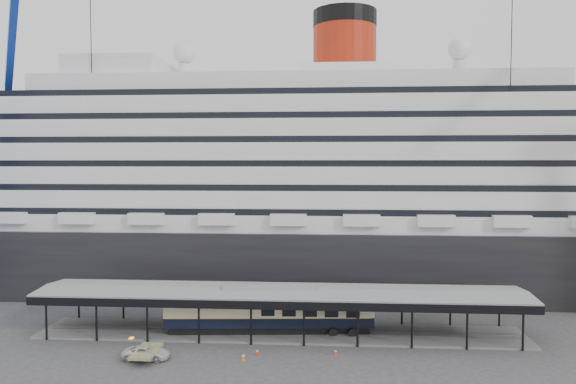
# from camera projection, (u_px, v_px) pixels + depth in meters

# --- Properties ---
(ground) EXTENTS (200.00, 200.00, 0.00)m
(ground) POSITION_uv_depth(u_px,v_px,m) (277.00, 348.00, 60.12)
(ground) COLOR #39393C
(ground) RESTS_ON ground
(cruise_ship) EXTENTS (130.00, 30.00, 43.90)m
(cruise_ship) POSITION_uv_depth(u_px,v_px,m) (295.00, 172.00, 91.03)
(cruise_ship) COLOR black
(cruise_ship) RESTS_ON ground
(platform_canopy) EXTENTS (56.00, 9.18, 5.30)m
(platform_canopy) POSITION_uv_depth(u_px,v_px,m) (281.00, 314.00, 64.98)
(platform_canopy) COLOR slate
(platform_canopy) RESTS_ON ground
(port_truck) EXTENTS (4.75, 2.24, 1.31)m
(port_truck) POSITION_uv_depth(u_px,v_px,m) (146.00, 353.00, 56.60)
(port_truck) COLOR silver
(port_truck) RESTS_ON ground
(pullman_carriage) EXTENTS (24.17, 5.08, 23.56)m
(pullman_carriage) POSITION_uv_depth(u_px,v_px,m) (269.00, 309.00, 65.05)
(pullman_carriage) COLOR black
(pullman_carriage) RESTS_ON ground
(traffic_cone_left) EXTENTS (0.48, 0.48, 0.71)m
(traffic_cone_left) POSITION_uv_depth(u_px,v_px,m) (257.00, 352.00, 57.89)
(traffic_cone_left) COLOR red
(traffic_cone_left) RESTS_ON ground
(traffic_cone_mid) EXTENTS (0.48, 0.48, 0.78)m
(traffic_cone_mid) POSITION_uv_depth(u_px,v_px,m) (243.00, 357.00, 56.27)
(traffic_cone_mid) COLOR orange
(traffic_cone_mid) RESTS_ON ground
(traffic_cone_right) EXTENTS (0.47, 0.47, 0.71)m
(traffic_cone_right) POSITION_uv_depth(u_px,v_px,m) (336.00, 352.00, 57.84)
(traffic_cone_right) COLOR red
(traffic_cone_right) RESTS_ON ground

